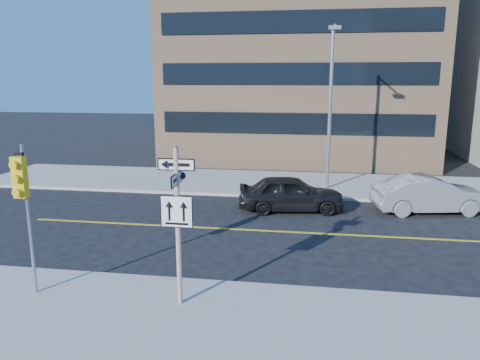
% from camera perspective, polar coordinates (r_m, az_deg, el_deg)
% --- Properties ---
extents(ground, '(120.00, 120.00, 0.00)m').
position_cam_1_polar(ground, '(14.70, -4.52, -10.83)').
color(ground, black).
rests_on(ground, ground).
extents(sign_pole, '(0.92, 0.92, 4.06)m').
position_cam_1_polar(sign_pole, '(11.58, -7.62, -4.54)').
color(sign_pole, white).
rests_on(sign_pole, near_sidewalk).
extents(traffic_signal, '(0.32, 0.45, 4.00)m').
position_cam_1_polar(traffic_signal, '(13.01, -25.04, -1.03)').
color(traffic_signal, gray).
rests_on(traffic_signal, near_sidewalk).
extents(parked_car_a, '(2.48, 4.83, 1.57)m').
position_cam_1_polar(parked_car_a, '(20.73, 6.23, -1.62)').
color(parked_car_a, black).
rests_on(parked_car_a, ground).
extents(parked_car_b, '(2.59, 5.11, 1.61)m').
position_cam_1_polar(parked_car_b, '(21.95, 22.19, -1.65)').
color(parked_car_b, gray).
rests_on(parked_car_b, ground).
extents(streetlight_a, '(0.55, 2.25, 8.00)m').
position_cam_1_polar(streetlight_a, '(23.91, 10.99, 9.72)').
color(streetlight_a, gray).
rests_on(streetlight_a, far_sidewalk).
extents(building_brick, '(18.00, 18.00, 18.00)m').
position_cam_1_polar(building_brick, '(38.27, 7.45, 17.14)').
color(building_brick, tan).
rests_on(building_brick, ground).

